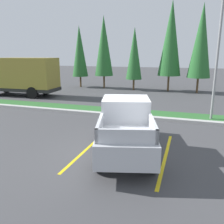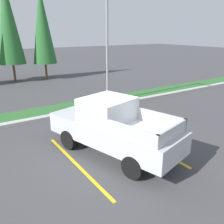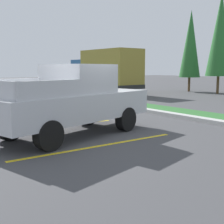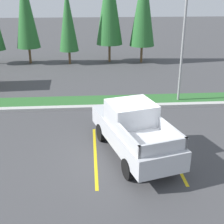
{
  "view_description": "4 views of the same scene",
  "coord_description": "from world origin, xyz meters",
  "px_view_note": "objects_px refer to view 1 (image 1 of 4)",
  "views": [
    {
      "loc": [
        2.12,
        -8.44,
        3.74
      ],
      "look_at": [
        -0.98,
        1.0,
        1.28
      ],
      "focal_mm": 37.71,
      "sensor_mm": 36.0,
      "label": 1
    },
    {
      "loc": [
        -4.69,
        -7.04,
        4.41
      ],
      "look_at": [
        0.56,
        0.92,
        1.23
      ],
      "focal_mm": 39.06,
      "sensor_mm": 36.0,
      "label": 2
    },
    {
      "loc": [
        7.93,
        -4.29,
        1.98
      ],
      "look_at": [
        0.87,
        0.69,
        0.74
      ],
      "focal_mm": 49.03,
      "sensor_mm": 36.0,
      "label": 3
    },
    {
      "loc": [
        -1.75,
        -11.01,
        6.33
      ],
      "look_at": [
        -0.78,
        1.88,
        1.03
      ],
      "focal_mm": 49.21,
      "sensor_mm": 36.0,
      "label": 4
    }
  ],
  "objects_px": {
    "cypress_tree_leftmost": "(80,51)",
    "cypress_tree_rightmost": "(201,41)",
    "cypress_tree_right_inner": "(171,39)",
    "pickup_truck_main": "(126,126)",
    "cypress_tree_center": "(134,54)",
    "street_light": "(219,46)",
    "cypress_tree_left_inner": "(104,46)",
    "cargo_truck_distant": "(22,75)"
  },
  "relations": [
    {
      "from": "pickup_truck_main",
      "to": "cargo_truck_distant",
      "type": "distance_m",
      "value": 15.45
    },
    {
      "from": "cargo_truck_distant",
      "to": "cypress_tree_leftmost",
      "type": "relative_size",
      "value": 1.01
    },
    {
      "from": "street_light",
      "to": "cypress_tree_center",
      "type": "bearing_deg",
      "value": 124.35
    },
    {
      "from": "pickup_truck_main",
      "to": "cypress_tree_center",
      "type": "bearing_deg",
      "value": 101.92
    },
    {
      "from": "cypress_tree_right_inner",
      "to": "cypress_tree_rightmost",
      "type": "xyz_separation_m",
      "value": [
        2.83,
        -0.43,
        -0.3
      ]
    },
    {
      "from": "cypress_tree_center",
      "to": "cypress_tree_rightmost",
      "type": "height_order",
      "value": "cypress_tree_rightmost"
    },
    {
      "from": "cypress_tree_leftmost",
      "to": "cypress_tree_rightmost",
      "type": "bearing_deg",
      "value": -1.94
    },
    {
      "from": "cypress_tree_center",
      "to": "cypress_tree_right_inner",
      "type": "relative_size",
      "value": 0.72
    },
    {
      "from": "cypress_tree_leftmost",
      "to": "cypress_tree_center",
      "type": "bearing_deg",
      "value": -4.44
    },
    {
      "from": "cypress_tree_leftmost",
      "to": "cypress_tree_left_inner",
      "type": "xyz_separation_m",
      "value": [
        2.92,
        -0.03,
        0.52
      ]
    },
    {
      "from": "street_light",
      "to": "cypress_tree_leftmost",
      "type": "xyz_separation_m",
      "value": [
        -13.35,
        10.65,
        -0.12
      ]
    },
    {
      "from": "cypress_tree_rightmost",
      "to": "cypress_tree_center",
      "type": "bearing_deg",
      "value": -179.42
    },
    {
      "from": "cypress_tree_right_inner",
      "to": "pickup_truck_main",
      "type": "bearing_deg",
      "value": -90.59
    },
    {
      "from": "cypress_tree_rightmost",
      "to": "cypress_tree_right_inner",
      "type": "bearing_deg",
      "value": 171.28
    },
    {
      "from": "cargo_truck_distant",
      "to": "cypress_tree_center",
      "type": "bearing_deg",
      "value": 36.52
    },
    {
      "from": "cypress_tree_right_inner",
      "to": "cypress_tree_rightmost",
      "type": "distance_m",
      "value": 2.87
    },
    {
      "from": "cargo_truck_distant",
      "to": "cypress_tree_left_inner",
      "type": "relative_size",
      "value": 0.9
    },
    {
      "from": "street_light",
      "to": "cypress_tree_rightmost",
      "type": "relative_size",
      "value": 0.86
    },
    {
      "from": "pickup_truck_main",
      "to": "cypress_tree_left_inner",
      "type": "height_order",
      "value": "cypress_tree_left_inner"
    },
    {
      "from": "cypress_tree_center",
      "to": "cypress_tree_left_inner",
      "type": "bearing_deg",
      "value": 172.41
    },
    {
      "from": "cypress_tree_center",
      "to": "cypress_tree_rightmost",
      "type": "bearing_deg",
      "value": 0.58
    },
    {
      "from": "pickup_truck_main",
      "to": "cypress_tree_rightmost",
      "type": "relative_size",
      "value": 0.67
    },
    {
      "from": "street_light",
      "to": "cypress_tree_rightmost",
      "type": "distance_m",
      "value": 10.26
    },
    {
      "from": "cargo_truck_distant",
      "to": "cypress_tree_right_inner",
      "type": "bearing_deg",
      "value": 29.63
    },
    {
      "from": "pickup_truck_main",
      "to": "cypress_tree_rightmost",
      "type": "height_order",
      "value": "cypress_tree_rightmost"
    },
    {
      "from": "street_light",
      "to": "cypress_tree_right_inner",
      "type": "height_order",
      "value": "cypress_tree_right_inner"
    },
    {
      "from": "cargo_truck_distant",
      "to": "cypress_tree_right_inner",
      "type": "relative_size",
      "value": 0.78
    },
    {
      "from": "pickup_truck_main",
      "to": "cypress_tree_rightmost",
      "type": "bearing_deg",
      "value": 79.42
    },
    {
      "from": "pickup_truck_main",
      "to": "cypress_tree_right_inner",
      "type": "bearing_deg",
      "value": 89.41
    },
    {
      "from": "cypress_tree_leftmost",
      "to": "cypress_tree_rightmost",
      "type": "height_order",
      "value": "cypress_tree_rightmost"
    },
    {
      "from": "cypress_tree_rightmost",
      "to": "pickup_truck_main",
      "type": "bearing_deg",
      "value": -100.58
    },
    {
      "from": "pickup_truck_main",
      "to": "street_light",
      "type": "height_order",
      "value": "street_light"
    },
    {
      "from": "cypress_tree_leftmost",
      "to": "cypress_tree_rightmost",
      "type": "xyz_separation_m",
      "value": [
        12.78,
        -0.43,
        0.88
      ]
    },
    {
      "from": "cypress_tree_center",
      "to": "cypress_tree_right_inner",
      "type": "bearing_deg",
      "value": 8.01
    },
    {
      "from": "cypress_tree_leftmost",
      "to": "cypress_tree_center",
      "type": "height_order",
      "value": "cypress_tree_leftmost"
    },
    {
      "from": "cargo_truck_distant",
      "to": "street_light",
      "type": "bearing_deg",
      "value": -12.93
    },
    {
      "from": "cypress_tree_left_inner",
      "to": "cypress_tree_right_inner",
      "type": "relative_size",
      "value": 0.87
    },
    {
      "from": "street_light",
      "to": "cypress_tree_left_inner",
      "type": "distance_m",
      "value": 14.89
    },
    {
      "from": "cypress_tree_left_inner",
      "to": "cypress_tree_center",
      "type": "xyz_separation_m",
      "value": [
        3.5,
        -0.47,
        -0.79
      ]
    },
    {
      "from": "pickup_truck_main",
      "to": "cypress_tree_right_inner",
      "type": "height_order",
      "value": "cypress_tree_right_inner"
    },
    {
      "from": "pickup_truck_main",
      "to": "cypress_tree_rightmost",
      "type": "distance_m",
      "value": 16.77
    },
    {
      "from": "pickup_truck_main",
      "to": "cypress_tree_left_inner",
      "type": "bearing_deg",
      "value": 112.67
    }
  ]
}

